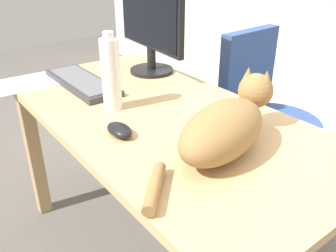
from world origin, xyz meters
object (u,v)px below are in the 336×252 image
object	(u,v)px
cat	(226,125)
computer_mouse	(119,130)
water_bottle	(111,74)
keyboard	(82,82)
monitor	(150,22)
office_chair	(263,137)

from	to	relation	value
cat	computer_mouse	bearing A→B (deg)	-143.53
water_bottle	keyboard	bearing A→B (deg)	177.18
computer_mouse	keyboard	bearing A→B (deg)	168.14
cat	monitor	bearing A→B (deg)	161.46
monitor	cat	xyz separation A→B (m)	(0.71, -0.24, -0.15)
monitor	cat	size ratio (longest dim) A/B	0.81
office_chair	water_bottle	xyz separation A→B (m)	(-0.10, -0.77, 0.47)
keyboard	cat	size ratio (longest dim) A/B	0.74
computer_mouse	water_bottle	xyz separation A→B (m)	(-0.19, 0.09, 0.11)
monitor	keyboard	distance (m)	0.40
cat	water_bottle	distance (m)	0.47
keyboard	computer_mouse	size ratio (longest dim) A/B	4.00
keyboard	cat	xyz separation A→B (m)	(0.75, 0.09, 0.07)
office_chair	computer_mouse	world-z (taller)	office_chair
office_chair	water_bottle	size ratio (longest dim) A/B	3.20
cat	computer_mouse	size ratio (longest dim) A/B	5.39
office_chair	keyboard	xyz separation A→B (m)	(-0.39, -0.76, 0.35)
keyboard	water_bottle	world-z (taller)	water_bottle
cat	computer_mouse	distance (m)	0.34
computer_mouse	water_bottle	size ratio (longest dim) A/B	0.40
office_chair	water_bottle	bearing A→B (deg)	-97.68
monitor	water_bottle	world-z (taller)	monitor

